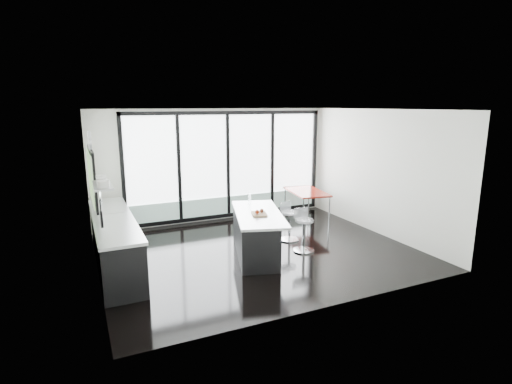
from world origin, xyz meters
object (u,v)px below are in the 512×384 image
red_table (306,205)px  island (255,233)px  bar_stool_near (304,235)px  bar_stool_far (289,226)px

red_table → island: bearing=-142.5°
island → bar_stool_near: 1.00m
bar_stool_near → bar_stool_far: 0.70m
bar_stool_near → red_table: bearing=56.1°
bar_stool_far → red_table: 1.77m
island → bar_stool_far: 1.11m
island → red_table: bearing=37.5°
bar_stool_far → red_table: red_table is taller
island → bar_stool_near: bearing=-16.0°
island → bar_stool_far: bearing=22.7°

